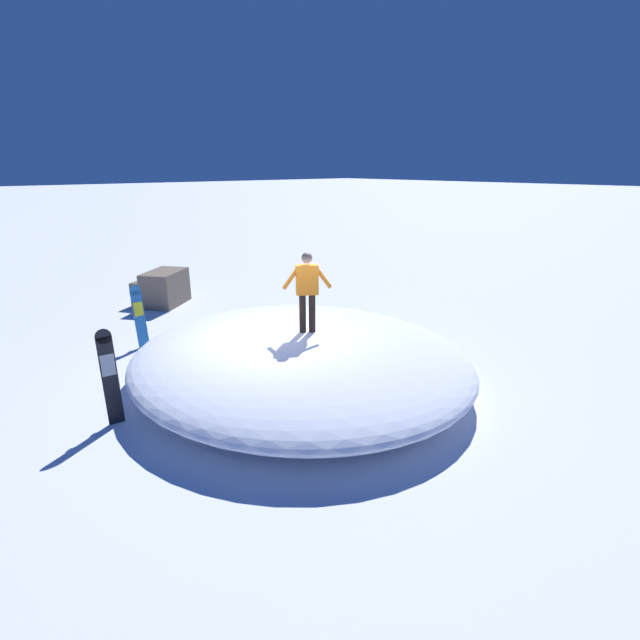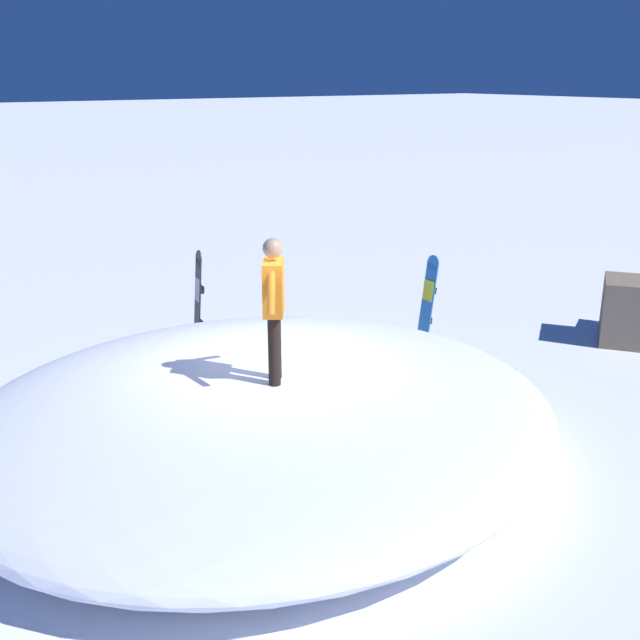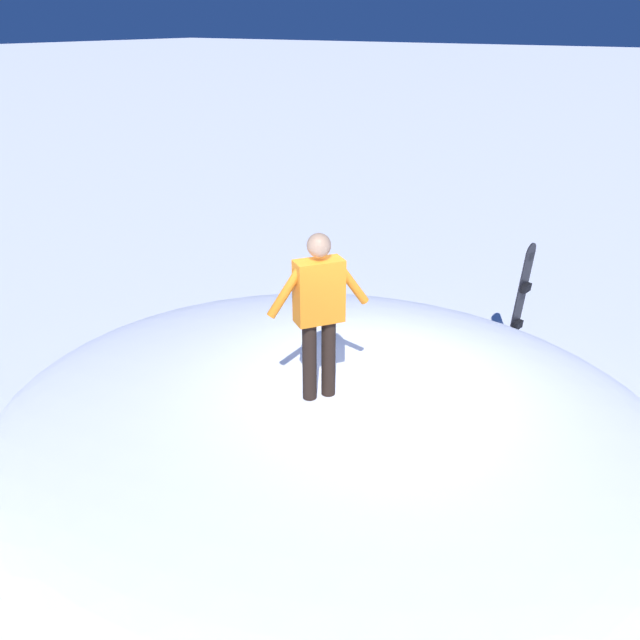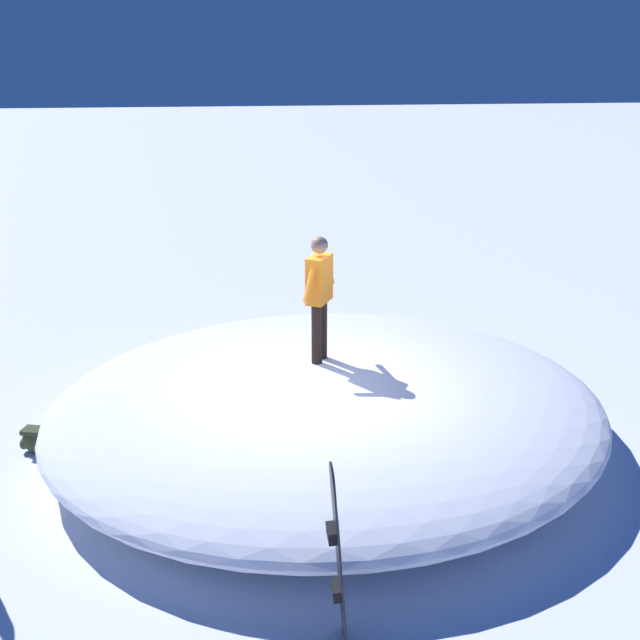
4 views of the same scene
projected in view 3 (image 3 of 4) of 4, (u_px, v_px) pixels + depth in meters
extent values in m
plane|color=white|center=(374.00, 452.00, 7.38)|extent=(240.00, 240.00, 0.00)
ellipsoid|color=white|center=(329.00, 424.00, 7.01)|extent=(7.99, 7.49, 1.01)
cylinder|color=black|center=(328.00, 357.00, 6.43)|extent=(0.14, 0.14, 0.82)
cylinder|color=black|center=(309.00, 361.00, 6.36)|extent=(0.14, 0.14, 0.82)
cube|color=orange|center=(319.00, 291.00, 6.09)|extent=(0.44, 0.50, 0.61)
sphere|color=tan|center=(319.00, 245.00, 5.91)|extent=(0.22, 0.22, 0.22)
cylinder|color=orange|center=(350.00, 281.00, 6.18)|extent=(0.29, 0.37, 0.51)
cylinder|color=orange|center=(287.00, 291.00, 5.97)|extent=(0.29, 0.37, 0.51)
cube|color=black|center=(519.00, 306.00, 9.13)|extent=(0.17, 0.29, 1.60)
cylinder|color=black|center=(531.00, 252.00, 8.76)|extent=(0.07, 0.27, 0.27)
cube|color=#B2B2B7|center=(522.00, 287.00, 9.01)|extent=(0.07, 0.23, 0.39)
cube|color=black|center=(526.00, 288.00, 8.97)|extent=(0.10, 0.20, 0.11)
cube|color=black|center=(518.00, 325.00, 9.24)|extent=(0.10, 0.20, 0.11)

